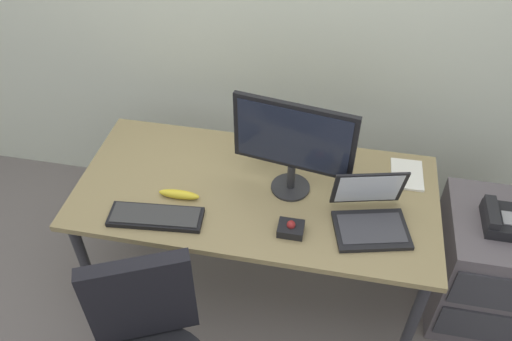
% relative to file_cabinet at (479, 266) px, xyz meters
% --- Properties ---
extents(ground_plane, '(8.00, 8.00, 0.00)m').
position_rel_file_cabinet_xyz_m(ground_plane, '(-1.11, -0.08, -0.32)').
color(ground_plane, slate).
extents(desk, '(1.66, 0.79, 0.72)m').
position_rel_file_cabinet_xyz_m(desk, '(-1.11, -0.08, 0.33)').
color(desk, '#927F52').
rests_on(desk, ground).
extents(file_cabinet, '(0.42, 0.53, 0.64)m').
position_rel_file_cabinet_xyz_m(file_cabinet, '(0.00, 0.00, 0.00)').
color(file_cabinet, '#5D5559').
rests_on(file_cabinet, ground).
extents(desk_phone, '(0.17, 0.20, 0.09)m').
position_rel_file_cabinet_xyz_m(desk_phone, '(-0.01, -0.02, 0.36)').
color(desk_phone, black).
rests_on(desk_phone, file_cabinet).
extents(monitor_main, '(0.53, 0.18, 0.47)m').
position_rel_file_cabinet_xyz_m(monitor_main, '(-0.96, -0.04, 0.67)').
color(monitor_main, '#262628').
rests_on(monitor_main, desk).
extents(keyboard, '(0.42, 0.18, 0.03)m').
position_rel_file_cabinet_xyz_m(keyboard, '(-1.51, -0.34, 0.41)').
color(keyboard, black).
rests_on(keyboard, desk).
extents(laptop, '(0.37, 0.34, 0.23)m').
position_rel_file_cabinet_xyz_m(laptop, '(-0.60, -0.18, 0.45)').
color(laptop, black).
rests_on(laptop, desk).
extents(trackball_mouse, '(0.11, 0.09, 0.07)m').
position_rel_file_cabinet_xyz_m(trackball_mouse, '(-0.92, -0.30, 0.42)').
color(trackball_mouse, black).
rests_on(trackball_mouse, desk).
extents(coffee_mug, '(0.10, 0.09, 0.10)m').
position_rel_file_cabinet_xyz_m(coffee_mug, '(-1.10, 0.18, 0.44)').
color(coffee_mug, silver).
rests_on(coffee_mug, desk).
extents(paper_notepad, '(0.15, 0.21, 0.01)m').
position_rel_file_cabinet_xyz_m(paper_notepad, '(-0.43, 0.16, 0.40)').
color(paper_notepad, white).
rests_on(paper_notepad, desk).
extents(banana, '(0.19, 0.05, 0.04)m').
position_rel_file_cabinet_xyz_m(banana, '(-1.45, -0.19, 0.41)').
color(banana, yellow).
rests_on(banana, desk).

